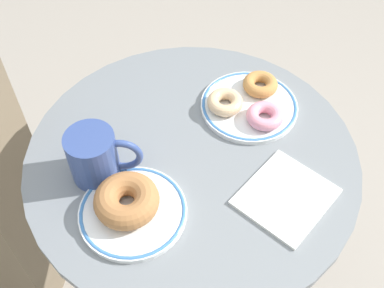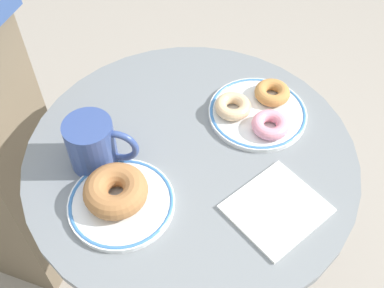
{
  "view_description": "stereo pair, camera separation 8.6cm",
  "coord_description": "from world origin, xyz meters",
  "px_view_note": "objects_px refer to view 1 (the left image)",
  "views": [
    {
      "loc": [
        -0.46,
        -0.27,
        1.41
      ],
      "look_at": [
        0.01,
        0.01,
        0.74
      ],
      "focal_mm": 44.22,
      "sensor_mm": 36.0,
      "label": 1
    },
    {
      "loc": [
        -0.41,
        -0.34,
        1.41
      ],
      "look_at": [
        0.01,
        0.01,
        0.74
      ],
      "focal_mm": 44.22,
      "sensor_mm": 36.0,
      "label": 2
    }
  ],
  "objects_px": {
    "cafe_table": "(192,220)",
    "donut_cinnamon": "(127,200)",
    "donut_glazed": "(225,102)",
    "plate_right": "(249,106)",
    "donut_pink_frosted": "(265,116)",
    "coffee_mug": "(95,156)",
    "plate_left": "(133,212)",
    "paper_napkin": "(285,198)",
    "donut_old_fashioned": "(260,84)"
  },
  "relations": [
    {
      "from": "cafe_table",
      "to": "donut_glazed",
      "type": "relative_size",
      "value": 10.26
    },
    {
      "from": "plate_right",
      "to": "cafe_table",
      "type": "bearing_deg",
      "value": 166.19
    },
    {
      "from": "plate_right",
      "to": "paper_napkin",
      "type": "xyz_separation_m",
      "value": [
        -0.16,
        -0.15,
        -0.0
      ]
    },
    {
      "from": "donut_cinnamon",
      "to": "coffee_mug",
      "type": "bearing_deg",
      "value": 67.12
    },
    {
      "from": "donut_glazed",
      "to": "cafe_table",
      "type": "bearing_deg",
      "value": -179.78
    },
    {
      "from": "cafe_table",
      "to": "donut_cinnamon",
      "type": "distance_m",
      "value": 0.31
    },
    {
      "from": "plate_right",
      "to": "donut_glazed",
      "type": "height_order",
      "value": "donut_glazed"
    },
    {
      "from": "donut_pink_frosted",
      "to": "donut_glazed",
      "type": "bearing_deg",
      "value": 94.08
    },
    {
      "from": "cafe_table",
      "to": "donut_pink_frosted",
      "type": "relative_size",
      "value": 10.26
    },
    {
      "from": "donut_cinnamon",
      "to": "plate_right",
      "type": "bearing_deg",
      "value": -12.41
    },
    {
      "from": "donut_old_fashioned",
      "to": "paper_napkin",
      "type": "bearing_deg",
      "value": -144.93
    },
    {
      "from": "cafe_table",
      "to": "plate_left",
      "type": "height_order",
      "value": "plate_left"
    },
    {
      "from": "donut_glazed",
      "to": "donut_old_fashioned",
      "type": "bearing_deg",
      "value": -25.59
    },
    {
      "from": "plate_left",
      "to": "coffee_mug",
      "type": "xyz_separation_m",
      "value": [
        0.04,
        0.1,
        0.04
      ]
    },
    {
      "from": "cafe_table",
      "to": "coffee_mug",
      "type": "height_order",
      "value": "coffee_mug"
    },
    {
      "from": "donut_cinnamon",
      "to": "donut_glazed",
      "type": "height_order",
      "value": "donut_cinnamon"
    },
    {
      "from": "cafe_table",
      "to": "plate_left",
      "type": "xyz_separation_m",
      "value": [
        -0.16,
        0.02,
        0.24
      ]
    },
    {
      "from": "plate_left",
      "to": "coffee_mug",
      "type": "distance_m",
      "value": 0.11
    },
    {
      "from": "donut_cinnamon",
      "to": "donut_pink_frosted",
      "type": "height_order",
      "value": "donut_cinnamon"
    },
    {
      "from": "donut_cinnamon",
      "to": "donut_glazed",
      "type": "relative_size",
      "value": 1.53
    },
    {
      "from": "donut_cinnamon",
      "to": "donut_old_fashioned",
      "type": "relative_size",
      "value": 1.53
    },
    {
      "from": "donut_glazed",
      "to": "plate_left",
      "type": "bearing_deg",
      "value": 175.94
    },
    {
      "from": "donut_glazed",
      "to": "coffee_mug",
      "type": "height_order",
      "value": "coffee_mug"
    },
    {
      "from": "donut_old_fashioned",
      "to": "donut_pink_frosted",
      "type": "relative_size",
      "value": 1.0
    },
    {
      "from": "donut_cinnamon",
      "to": "donut_pink_frosted",
      "type": "xyz_separation_m",
      "value": [
        0.29,
        -0.11,
        -0.01
      ]
    },
    {
      "from": "paper_napkin",
      "to": "coffee_mug",
      "type": "height_order",
      "value": "coffee_mug"
    },
    {
      "from": "cafe_table",
      "to": "donut_pink_frosted",
      "type": "xyz_separation_m",
      "value": [
        0.13,
        -0.08,
        0.26
      ]
    },
    {
      "from": "plate_left",
      "to": "coffee_mug",
      "type": "relative_size",
      "value": 1.5
    },
    {
      "from": "donut_glazed",
      "to": "paper_napkin",
      "type": "height_order",
      "value": "donut_glazed"
    },
    {
      "from": "plate_right",
      "to": "paper_napkin",
      "type": "height_order",
      "value": "plate_right"
    },
    {
      "from": "donut_pink_frosted",
      "to": "paper_napkin",
      "type": "relative_size",
      "value": 0.47
    },
    {
      "from": "plate_left",
      "to": "donut_glazed",
      "type": "bearing_deg",
      "value": -4.06
    },
    {
      "from": "cafe_table",
      "to": "paper_napkin",
      "type": "distance_m",
      "value": 0.3
    },
    {
      "from": "plate_right",
      "to": "coffee_mug",
      "type": "height_order",
      "value": "coffee_mug"
    },
    {
      "from": "donut_pink_frosted",
      "to": "coffee_mug",
      "type": "distance_m",
      "value": 0.33
    },
    {
      "from": "donut_cinnamon",
      "to": "donut_glazed",
      "type": "xyz_separation_m",
      "value": [
        0.29,
        -0.03,
        -0.01
      ]
    },
    {
      "from": "plate_right",
      "to": "donut_glazed",
      "type": "relative_size",
      "value": 2.73
    },
    {
      "from": "cafe_table",
      "to": "plate_right",
      "type": "xyz_separation_m",
      "value": [
        0.16,
        -0.04,
        0.24
      ]
    },
    {
      "from": "plate_left",
      "to": "donut_pink_frosted",
      "type": "xyz_separation_m",
      "value": [
        0.29,
        -0.1,
        0.02
      ]
    },
    {
      "from": "plate_right",
      "to": "donut_old_fashioned",
      "type": "height_order",
      "value": "donut_old_fashioned"
    },
    {
      "from": "donut_old_fashioned",
      "to": "donut_glazed",
      "type": "distance_m",
      "value": 0.09
    },
    {
      "from": "donut_pink_frosted",
      "to": "plate_left",
      "type": "bearing_deg",
      "value": 160.57
    },
    {
      "from": "plate_right",
      "to": "donut_pink_frosted",
      "type": "relative_size",
      "value": 2.73
    },
    {
      "from": "donut_old_fashioned",
      "to": "donut_glazed",
      "type": "xyz_separation_m",
      "value": [
        -0.08,
        0.04,
        0.0
      ]
    },
    {
      "from": "plate_right",
      "to": "donut_cinnamon",
      "type": "bearing_deg",
      "value": 167.59
    },
    {
      "from": "donut_cinnamon",
      "to": "cafe_table",
      "type": "bearing_deg",
      "value": -11.0
    },
    {
      "from": "plate_left",
      "to": "plate_right",
      "type": "bearing_deg",
      "value": -10.68
    },
    {
      "from": "donut_glazed",
      "to": "paper_napkin",
      "type": "distance_m",
      "value": 0.23
    },
    {
      "from": "paper_napkin",
      "to": "coffee_mug",
      "type": "bearing_deg",
      "value": 110.86
    },
    {
      "from": "donut_pink_frosted",
      "to": "coffee_mug",
      "type": "relative_size",
      "value": 0.58
    }
  ]
}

